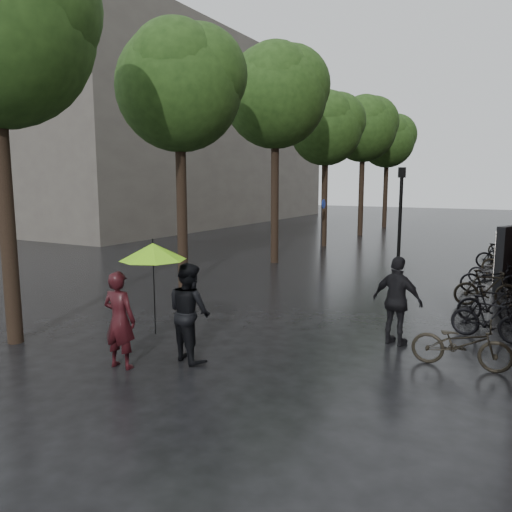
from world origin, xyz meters
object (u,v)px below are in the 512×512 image
Objects in this scene: person_burgundy at (120,320)px; lamp_post at (400,217)px; parked_bicycles at (495,277)px; ad_lightbox at (509,257)px; person_black at (189,312)px; pedestrian_walking at (397,301)px.

lamp_post is (2.89, 9.10, 1.41)m from person_burgundy.
parked_bicycles is 0.88m from ad_lightbox.
lamp_post is at bearing -82.77° from person_black.
ad_lightbox is at bearing -89.72° from pedestrian_walking.
person_burgundy is at bearing 68.02° from person_black.
pedestrian_walking is (3.24, 2.83, -0.01)m from person_black.
ad_lightbox is (0.32, 0.62, 0.54)m from parked_bicycles.
ad_lightbox is at bearing -95.44° from person_black.
parked_bicycles is at bearing -88.36° from pedestrian_walking.
ad_lightbox is 3.80m from lamp_post.
parked_bicycles is 4.15× the size of lamp_post.
ad_lightbox reaches higher than person_black.
pedestrian_walking is at bearing -117.80° from person_black.
ad_lightbox is at bearing 62.83° from parked_bicycles.
lamp_post is (-1.23, 5.33, 1.38)m from pedestrian_walking.
person_burgundy reaches higher than parked_bicycles.
person_black reaches higher than parked_bicycles.
parked_bicycles is (5.59, 10.39, -0.44)m from person_burgundy.
ad_lightbox reaches higher than person_burgundy.
person_burgundy is 0.96× the size of person_black.
person_burgundy is 0.96× the size of pedestrian_walking.
parked_bicycles is at bearing -93.70° from ad_lightbox.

